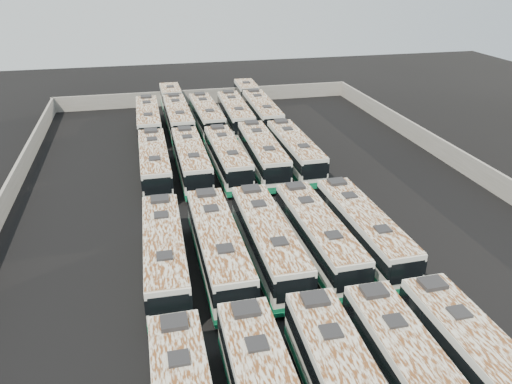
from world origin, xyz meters
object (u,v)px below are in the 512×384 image
at_px(bus_front_right, 418,384).
at_px(bus_back_left, 176,111).
at_px(bus_midfront_center, 268,241).
at_px(bus_back_far_right, 256,106).
at_px(bus_midback_center, 227,158).
at_px(bus_back_far_left, 148,120).
at_px(bus_midfront_right, 318,235).
at_px(bus_front_far_right, 488,374).
at_px(bus_midback_far_right, 295,151).
at_px(bus_midback_right, 262,154).
at_px(bus_midfront_far_right, 363,229).
at_px(bus_midback_left, 191,160).
at_px(bus_back_right, 235,115).
at_px(bus_midfront_left, 218,247).
at_px(bus_midback_far_left, 154,163).
at_px(bus_back_center, 207,117).
at_px(bus_midfront_far_left, 164,254).

distance_m(bus_front_right, bus_back_left, 50.71).
height_order(bus_midfront_center, bus_back_far_right, bus_back_far_right).
height_order(bus_midback_center, bus_back_left, bus_back_left).
relative_size(bus_back_far_left, bus_back_far_right, 0.64).
height_order(bus_front_right, bus_midfront_right, bus_midfront_right).
height_order(bus_front_far_right, bus_midback_far_right, bus_midback_far_right).
relative_size(bus_front_far_right, bus_midback_right, 0.97).
xyz_separation_m(bus_midback_far_right, bus_back_far_left, (-14.72, 14.73, 0.02)).
height_order(bus_midfront_far_right, bus_back_left, bus_back_left).
bearing_deg(bus_back_far_left, bus_midback_left, -75.56).
bearing_deg(bus_back_right, bus_midfront_far_right, -82.18).
xyz_separation_m(bus_midfront_far_right, bus_back_right, (-3.65, 31.89, 0.07)).
xyz_separation_m(bus_back_left, bus_back_right, (7.42, -3.63, 0.02)).
height_order(bus_midfront_left, bus_back_right, bus_back_right).
relative_size(bus_front_right, bus_midfront_right, 0.99).
bearing_deg(bus_midback_left, bus_front_right, -77.33).
bearing_deg(bus_back_right, bus_midback_far_left, -125.62).
height_order(bus_front_far_right, bus_midfront_right, bus_front_far_right).
bearing_deg(bus_midback_right, bus_back_far_right, 79.77).
height_order(bus_midback_left, bus_back_center, bus_back_center).
xyz_separation_m(bus_front_right, bus_midback_left, (-7.35, 31.85, 0.02)).
relative_size(bus_front_right, bus_midback_far_left, 0.98).
bearing_deg(bus_front_right, bus_midback_left, 103.32).
xyz_separation_m(bus_midback_far_right, bus_back_right, (-3.60, 14.60, 0.05)).
distance_m(bus_midback_right, bus_back_left, 19.76).
distance_m(bus_front_far_right, bus_midfront_right, 15.25).
bearing_deg(bus_midback_far_left, bus_midfront_left, -78.16).
bearing_deg(bus_back_far_right, bus_midback_center, -110.57).
height_order(bus_midback_left, bus_midback_far_right, bus_midback_far_right).
distance_m(bus_front_far_right, bus_back_right, 46.88).
bearing_deg(bus_back_right, bus_back_center, 178.13).
height_order(bus_back_center, bus_back_right, bus_back_right).
bearing_deg(bus_midback_far_left, bus_back_center, 63.88).
bearing_deg(bus_back_right, bus_back_left, 155.20).
relative_size(bus_midfront_left, bus_back_far_right, 0.65).
xyz_separation_m(bus_back_far_left, bus_back_center, (7.38, 0.08, -0.02)).
xyz_separation_m(bus_midfront_left, bus_midback_left, (0.03, 17.37, -0.06)).
height_order(bus_front_right, bus_midfront_center, bus_midfront_center).
distance_m(bus_midback_far_left, bus_back_center, 16.63).
bearing_deg(bus_back_far_right, bus_midback_left, -119.82).
distance_m(bus_midfront_left, bus_back_left, 35.68).
bearing_deg(bus_midback_right, bus_back_center, 105.32).
height_order(bus_midback_far_left, bus_midback_left, bus_midback_far_left).
distance_m(bus_midfront_left, bus_midfront_center, 3.66).
relative_size(bus_midfront_center, bus_midfront_right, 1.02).
height_order(bus_midback_far_left, bus_back_far_left, bus_back_far_left).
height_order(bus_midfront_center, bus_midback_left, bus_midfront_center).
bearing_deg(bus_midback_left, bus_midback_far_right, 0.13).
bearing_deg(bus_back_right, bus_midfront_far_left, -107.98).
xyz_separation_m(bus_midback_left, bus_back_left, (-0.02, 18.32, 0.04)).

